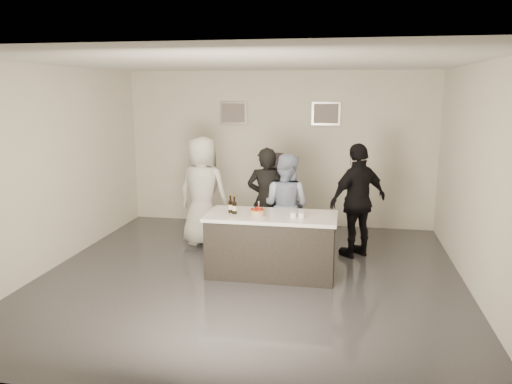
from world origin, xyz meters
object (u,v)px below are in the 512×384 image
cake (257,213)px  person_main_black (266,201)px  person_main_blue (285,205)px  beer_bottle_a (230,204)px  person_guest_left (203,192)px  bar_counter (271,245)px  beer_bottle_b (234,205)px  person_guest_back (278,199)px  person_guest_right (358,201)px

cake → person_main_black: (-0.04, 1.04, -0.06)m
person_main_blue → beer_bottle_a: bearing=70.8°
person_main_black → person_guest_left: 1.17m
bar_counter → beer_bottle_a: 0.83m
beer_bottle_a → person_main_black: 1.05m
beer_bottle_a → beer_bottle_b: same height
person_main_black → person_guest_left: person_guest_left is taller
bar_counter → person_main_black: (-0.23, 0.96, 0.42)m
cake → person_main_black: bearing=92.0°
beer_bottle_b → person_guest_back: person_guest_back is taller
bar_counter → beer_bottle_a: size_ratio=7.15×
cake → person_guest_right: size_ratio=0.11×
bar_counter → person_main_black: person_main_black is taller
person_guest_right → person_guest_back: 1.41m
person_main_blue → person_guest_back: size_ratio=1.05×
cake → person_main_blue: person_main_blue is taller
beer_bottle_b → person_guest_left: person_guest_left is taller
person_main_blue → person_guest_back: 0.67m
person_main_blue → cake: bearing=92.4°
person_guest_right → person_main_black: bearing=-34.8°
cake → person_guest_back: person_guest_back is taller
bar_counter → beer_bottle_a: (-0.60, -0.00, 0.58)m
cake → person_guest_back: (0.09, 1.59, -0.14)m
person_guest_left → beer_bottle_a: bearing=134.9°
person_main_blue → person_guest_left: person_guest_left is taller
person_guest_back → person_guest_left: bearing=32.4°
person_main_black → beer_bottle_b: bearing=74.0°
bar_counter → person_guest_back: person_guest_back is taller
person_guest_back → beer_bottle_a: bearing=91.1°
cake → person_main_blue: 1.01m
cake → beer_bottle_a: size_ratio=0.80×
person_guest_left → person_guest_back: size_ratio=1.18×
bar_counter → person_main_blue: (0.09, 0.88, 0.38)m
cake → person_main_black: size_ratio=0.12×
cake → beer_bottle_a: bearing=169.4°
person_main_blue → person_main_black: bearing=4.5°
person_guest_right → bar_counter: bearing=2.0°
beer_bottle_a → beer_bottle_b: (0.07, -0.06, 0.00)m
person_main_black → person_guest_left: (-1.14, 0.25, 0.06)m
person_guest_right → person_guest_back: (-1.34, 0.44, -0.12)m
bar_counter → person_guest_left: size_ratio=0.99×
beer_bottle_a → person_guest_right: person_guest_right is taller
bar_counter → beer_bottle_b: bearing=-173.4°
bar_counter → cake: 0.53m
cake → person_guest_back: size_ratio=0.13×
bar_counter → person_guest_back: size_ratio=1.17×
person_main_blue → person_guest_back: person_main_blue is taller
bar_counter → beer_bottle_b: size_ratio=7.15×
cake → beer_bottle_b: beer_bottle_b is taller
beer_bottle_a → person_guest_left: (-0.77, 1.22, -0.09)m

